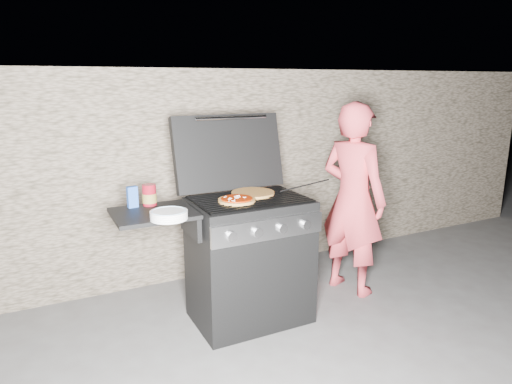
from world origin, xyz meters
name	(u,v)px	position (x,y,z in m)	size (l,w,h in m)	color
ground	(250,317)	(0.00, 0.00, 0.00)	(50.00, 50.00, 0.00)	#4C4947
stone_wall	(198,173)	(0.00, 1.05, 0.90)	(8.00, 0.35, 1.80)	gray
gas_grill	(217,266)	(-0.25, 0.00, 0.46)	(1.34, 0.79, 0.91)	black
pizza_topped	(237,199)	(-0.11, -0.04, 0.93)	(0.25, 0.25, 0.03)	#E2B46A
pizza_plain	(253,193)	(0.07, 0.10, 0.92)	(0.31, 0.31, 0.02)	#DCA24E
sauce_jar	(149,195)	(-0.65, 0.16, 0.97)	(0.09, 0.09, 0.14)	maroon
blue_carton	(132,197)	(-0.76, 0.16, 0.97)	(0.06, 0.04, 0.14)	#204BA6
plate_stack	(169,215)	(-0.63, -0.20, 0.93)	(0.22, 0.22, 0.05)	white
person	(353,199)	(0.95, 0.07, 0.77)	(0.57, 0.37, 1.55)	#DB4049
tongs	(305,186)	(0.45, 0.00, 0.95)	(0.01, 0.01, 0.39)	black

